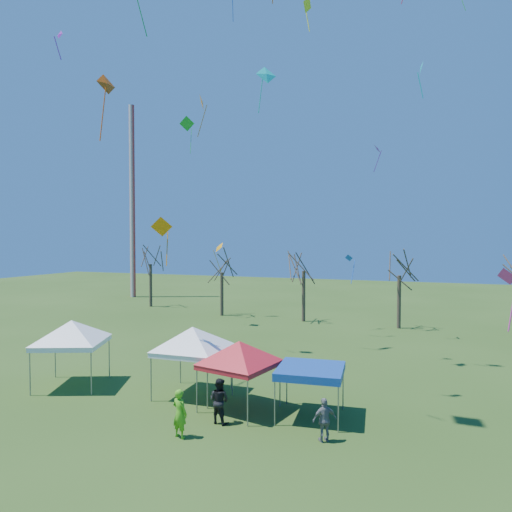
% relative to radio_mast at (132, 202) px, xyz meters
% --- Properties ---
extents(ground, '(140.00, 140.00, 0.00)m').
position_rel_radio_mast_xyz_m(ground, '(28.00, -34.00, -12.50)').
color(ground, '#2B4817').
rests_on(ground, ground).
extents(radio_mast, '(0.70, 0.70, 25.00)m').
position_rel_radio_mast_xyz_m(radio_mast, '(0.00, 0.00, 0.00)').
color(radio_mast, silver).
rests_on(radio_mast, ground).
extents(tree_0, '(3.83, 3.83, 8.44)m').
position_rel_radio_mast_xyz_m(tree_0, '(7.15, -6.62, -6.01)').
color(tree_0, '#3D2D21').
rests_on(tree_0, ground).
extents(tree_1, '(3.42, 3.42, 7.54)m').
position_rel_radio_mast_xyz_m(tree_1, '(17.23, -9.35, -6.71)').
color(tree_1, '#3D2D21').
rests_on(tree_1, ground).
extents(tree_2, '(3.71, 3.71, 8.18)m').
position_rel_radio_mast_xyz_m(tree_2, '(25.63, -9.62, -6.21)').
color(tree_2, '#3D2D21').
rests_on(tree_2, ground).
extents(tree_3, '(3.59, 3.59, 7.91)m').
position_rel_radio_mast_xyz_m(tree_3, '(34.03, -9.96, -6.42)').
color(tree_3, '#3D2D21').
rests_on(tree_3, ground).
extents(tent_white_west, '(4.09, 4.09, 3.90)m').
position_rel_radio_mast_xyz_m(tent_white_west, '(19.29, -31.87, -9.36)').
color(tent_white_west, gray).
rests_on(tent_white_west, ground).
extents(tent_white_mid, '(4.32, 4.32, 3.81)m').
position_rel_radio_mast_xyz_m(tent_white_mid, '(25.74, -30.89, -9.42)').
color(tent_white_mid, gray).
rests_on(tent_white_mid, ground).
extents(tent_red, '(3.90, 3.90, 3.51)m').
position_rel_radio_mast_xyz_m(tent_red, '(28.58, -31.86, -9.66)').
color(tent_red, gray).
rests_on(tent_red, ground).
extents(tent_blue, '(2.97, 2.97, 2.13)m').
position_rel_radio_mast_xyz_m(tent_blue, '(31.73, -31.59, -10.54)').
color(tent_blue, gray).
rests_on(tent_blue, ground).
extents(person_grey, '(1.00, 0.88, 1.62)m').
position_rel_radio_mast_xyz_m(person_grey, '(32.78, -33.68, -11.69)').
color(person_grey, slate).
rests_on(person_grey, ground).
extents(person_green, '(0.77, 0.60, 1.84)m').
position_rel_radio_mast_xyz_m(person_green, '(27.58, -35.29, -11.58)').
color(person_green, '#51B01C').
rests_on(person_green, ground).
extents(person_dark, '(1.01, 0.85, 1.84)m').
position_rel_radio_mast_xyz_m(person_dark, '(28.39, -33.51, -11.58)').
color(person_dark, black).
rests_on(person_dark, ground).
extents(kite_8, '(0.72, 1.24, 3.46)m').
position_rel_radio_mast_xyz_m(kite_8, '(20.94, -31.01, 2.84)').
color(kite_8, '#DF4F0B').
rests_on(kite_8, ground).
extents(kite_22, '(0.88, 0.79, 2.46)m').
position_rel_radio_mast_xyz_m(kite_22, '(30.14, -11.84, -6.62)').
color(kite_22, blue).
rests_on(kite_22, ground).
extents(kite_18, '(0.33, 0.70, 1.78)m').
position_rel_radio_mast_xyz_m(kite_18, '(35.85, -26.24, 3.32)').
color(kite_18, '#0CB0BF').
rests_on(kite_18, ground).
extents(kite_2, '(1.58, 1.04, 3.66)m').
position_rel_radio_mast_xyz_m(kite_2, '(14.41, -11.11, 6.17)').
color(kite_2, green).
rests_on(kite_2, ground).
extents(kite_19, '(0.64, 0.87, 2.14)m').
position_rel_radio_mast_xyz_m(kite_19, '(32.66, -14.85, 1.76)').
color(kite_19, '#7E169D').
rests_on(kite_19, ground).
extents(kite_24, '(0.78, 1.03, 2.64)m').
position_rel_radio_mast_xyz_m(kite_24, '(23.71, -25.88, 3.09)').
color(kite_24, orange).
rests_on(kite_24, ground).
extents(kite_15, '(0.56, 0.99, 1.96)m').
position_rel_radio_mast_xyz_m(kite_15, '(29.56, -24.07, 8.52)').
color(kite_15, '#FFF81A').
rests_on(kite_15, ground).
extents(kite_17, '(0.99, 0.96, 2.62)m').
position_rel_radio_mast_xyz_m(kite_17, '(39.36, -29.05, -6.58)').
color(kite_17, '#CE2D91').
rests_on(kite_17, ground).
extents(kite_1, '(1.13, 0.86, 2.30)m').
position_rel_radio_mast_xyz_m(kite_1, '(24.74, -31.95, -4.42)').
color(kite_1, orange).
rests_on(kite_1, ground).
extents(kite_11, '(1.57, 1.49, 3.18)m').
position_rel_radio_mast_xyz_m(kite_11, '(26.01, -21.05, 6.04)').
color(kite_11, '#0CB8B1').
rests_on(kite_11, ground).
extents(kite_13, '(1.30, 1.27, 2.72)m').
position_rel_radio_mast_xyz_m(kite_13, '(19.23, -14.20, -5.67)').
color(kite_13, orange).
rests_on(kite_13, ground).
extents(kite_21, '(0.67, 0.53, 1.91)m').
position_rel_radio_mast_xyz_m(kite_21, '(12.48, -25.29, 8.96)').
color(kite_21, purple).
rests_on(kite_21, ground).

